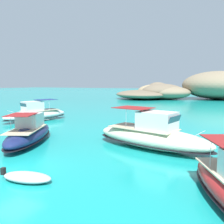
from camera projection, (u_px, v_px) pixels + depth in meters
ground_plane at (14, 168)px, 13.43m from camera, size 400.00×400.00×0.00m
islet_small at (156, 92)px, 74.08m from camera, size 26.74×27.75×5.24m
motorboat_cream at (152, 136)px, 17.51m from camera, size 9.88×4.64×2.98m
motorboat_white at (36, 114)px, 30.46m from camera, size 5.12×9.03×2.71m
motorboat_navy at (29, 133)px, 19.14m from camera, size 5.86×8.34×2.55m
dinghy_tender at (27, 177)px, 11.60m from camera, size 2.87×1.65×0.58m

